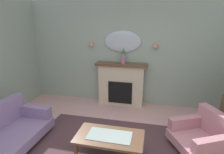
{
  "coord_description": "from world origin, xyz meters",
  "views": [
    {
      "loc": [
        0.55,
        -2.31,
        2.21
      ],
      "look_at": [
        -0.27,
        1.31,
        1.08
      ],
      "focal_mm": 29.37,
      "sensor_mm": 36.0,
      "label": 1
    }
  ],
  "objects": [
    {
      "name": "wall_sconce_left",
      "position": [
        -1.1,
        2.43,
        1.66
      ],
      "size": [
        0.14,
        0.14,
        0.14
      ],
      "primitive_type": "cone",
      "color": "#D17066"
    },
    {
      "name": "fireplace",
      "position": [
        -0.25,
        2.34,
        0.57
      ],
      "size": [
        1.36,
        0.36,
        1.16
      ],
      "color": "beige",
      "rests_on": "ground"
    },
    {
      "name": "wall_back",
      "position": [
        0.0,
        2.56,
        1.39
      ],
      "size": [
        6.68,
        0.1,
        2.78
      ],
      "primitive_type": "cube",
      "color": "#93A393",
      "rests_on": "ground"
    },
    {
      "name": "floral_couch",
      "position": [
        -1.95,
        -0.06,
        0.32
      ],
      "size": [
        0.89,
        1.73,
        0.76
      ],
      "color": "gray",
      "rests_on": "ground"
    },
    {
      "name": "coffee_table",
      "position": [
        -0.06,
        0.17,
        0.38
      ],
      "size": [
        1.1,
        0.6,
        0.45
      ],
      "color": "brown",
      "rests_on": "ground"
    },
    {
      "name": "mantel_vase_right",
      "position": [
        -0.2,
        2.31,
        1.35
      ],
      "size": [
        0.12,
        0.12,
        0.41
      ],
      "color": "#9E6084",
      "rests_on": "fireplace"
    },
    {
      "name": "armchair_near_fireplace",
      "position": [
        1.5,
        0.76,
        0.31
      ],
      "size": [
        1.09,
        1.08,
        0.71
      ],
      "color": "#B77A84",
      "rests_on": "ground"
    },
    {
      "name": "wall_sconce_right",
      "position": [
        0.6,
        2.43,
        1.66
      ],
      "size": [
        0.14,
        0.14,
        0.14
      ],
      "primitive_type": "cone",
      "color": "#D17066"
    },
    {
      "name": "wall_mirror",
      "position": [
        -0.25,
        2.48,
        1.71
      ],
      "size": [
        0.96,
        0.06,
        0.56
      ],
      "primitive_type": "ellipsoid",
      "color": "#B2BCC6"
    }
  ]
}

